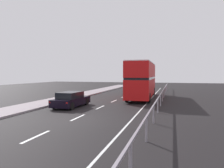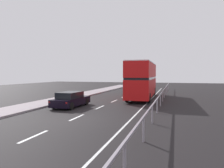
% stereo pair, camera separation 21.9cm
% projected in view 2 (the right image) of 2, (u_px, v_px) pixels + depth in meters
% --- Properties ---
extents(ground_plane, '(75.07, 120.00, 0.10)m').
position_uv_depth(ground_plane, '(73.00, 120.00, 13.65)').
color(ground_plane, black).
extents(lane_paint_markings, '(3.74, 46.00, 0.01)m').
position_uv_depth(lane_paint_markings, '(132.00, 103.00, 20.99)').
color(lane_paint_markings, silver).
rests_on(lane_paint_markings, ground).
extents(bridge_side_railing, '(0.10, 42.00, 1.11)m').
position_uv_depth(bridge_side_railing, '(162.00, 94.00, 20.77)').
color(bridge_side_railing, gray).
rests_on(bridge_side_railing, ground).
extents(double_decker_bus_red, '(2.82, 11.22, 4.27)m').
position_uv_depth(double_decker_bus_red, '(143.00, 79.00, 25.33)').
color(double_decker_bus_red, red).
rests_on(double_decker_bus_red, ground).
extents(hatchback_car_near, '(1.91, 4.35, 1.35)m').
position_uv_depth(hatchback_car_near, '(71.00, 100.00, 18.69)').
color(hatchback_car_near, black).
rests_on(hatchback_car_near, ground).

